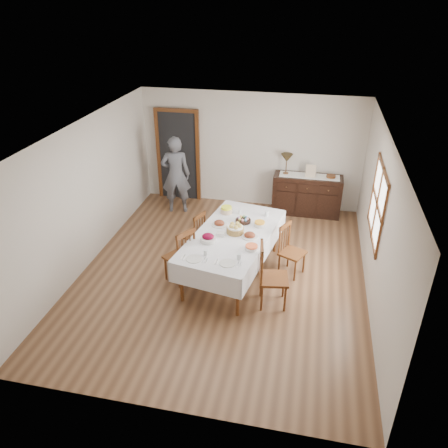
% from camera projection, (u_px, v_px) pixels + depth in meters
% --- Properties ---
extents(ground, '(6.00, 6.00, 0.00)m').
position_uv_depth(ground, '(223.00, 273.00, 7.90)').
color(ground, brown).
extents(room_shell, '(5.02, 6.02, 2.65)m').
position_uv_depth(room_shell, '(220.00, 179.00, 7.51)').
color(room_shell, silver).
rests_on(room_shell, ground).
extents(dining_table, '(1.64, 2.59, 0.83)m').
position_uv_depth(dining_table, '(233.00, 238.00, 7.53)').
color(dining_table, silver).
rests_on(dining_table, ground).
extents(chair_left_near, '(0.59, 0.59, 1.04)m').
position_uv_depth(chair_left_near, '(181.00, 255.00, 7.45)').
color(chair_left_near, '#582E14').
rests_on(chair_left_near, ground).
extents(chair_left_far, '(0.48, 0.48, 0.90)m').
position_uv_depth(chair_left_far, '(195.00, 234.00, 8.24)').
color(chair_left_far, '#582E14').
rests_on(chair_left_far, ground).
extents(chair_right_near, '(0.52, 0.52, 1.09)m').
position_uv_depth(chair_right_near, '(270.00, 275.00, 6.88)').
color(chair_right_near, '#582E14').
rests_on(chair_right_near, ground).
extents(chair_right_far, '(0.53, 0.53, 0.96)m').
position_uv_depth(chair_right_far, '(290.00, 249.00, 7.68)').
color(chair_right_far, '#582E14').
rests_on(chair_right_far, ground).
extents(sideboard, '(1.50, 0.55, 0.90)m').
position_uv_depth(sideboard, '(307.00, 195.00, 9.78)').
color(sideboard, black).
rests_on(sideboard, ground).
extents(person, '(0.66, 0.51, 1.88)m').
position_uv_depth(person, '(176.00, 172.00, 9.66)').
color(person, '#50525A').
rests_on(person, ground).
extents(bread_basket, '(0.30, 0.30, 0.18)m').
position_uv_depth(bread_basket, '(235.00, 229.00, 7.48)').
color(bread_basket, olive).
rests_on(bread_basket, dining_table).
extents(egg_basket, '(0.28, 0.28, 0.10)m').
position_uv_depth(egg_basket, '(243.00, 220.00, 7.84)').
color(egg_basket, black).
rests_on(egg_basket, dining_table).
extents(ham_platter_a, '(0.28, 0.28, 0.11)m').
position_uv_depth(ham_platter_a, '(219.00, 223.00, 7.74)').
color(ham_platter_a, silver).
rests_on(ham_platter_a, dining_table).
extents(ham_platter_b, '(0.27, 0.27, 0.11)m').
position_uv_depth(ham_platter_b, '(250.00, 235.00, 7.37)').
color(ham_platter_b, silver).
rests_on(ham_platter_b, dining_table).
extents(beet_bowl, '(0.26, 0.26, 0.15)m').
position_uv_depth(beet_bowl, '(208.00, 238.00, 7.22)').
color(beet_bowl, silver).
rests_on(beet_bowl, dining_table).
extents(carrot_bowl, '(0.20, 0.20, 0.09)m').
position_uv_depth(carrot_bowl, '(260.00, 224.00, 7.70)').
color(carrot_bowl, silver).
rests_on(carrot_bowl, dining_table).
extents(pineapple_bowl, '(0.23, 0.23, 0.13)m').
position_uv_depth(pineapple_bowl, '(226.00, 210.00, 8.14)').
color(pineapple_bowl, tan).
rests_on(pineapple_bowl, dining_table).
extents(casserole_dish, '(0.22, 0.22, 0.07)m').
position_uv_depth(casserole_dish, '(252.00, 247.00, 7.02)').
color(casserole_dish, silver).
rests_on(casserole_dish, dining_table).
extents(butter_dish, '(0.15, 0.11, 0.07)m').
position_uv_depth(butter_dish, '(221.00, 234.00, 7.40)').
color(butter_dish, silver).
rests_on(butter_dish, dining_table).
extents(setting_left, '(0.44, 0.31, 0.10)m').
position_uv_depth(setting_left, '(198.00, 257.00, 6.81)').
color(setting_left, silver).
rests_on(setting_left, dining_table).
extents(setting_right, '(0.44, 0.31, 0.10)m').
position_uv_depth(setting_right, '(231.00, 261.00, 6.70)').
color(setting_right, silver).
rests_on(setting_right, dining_table).
extents(glass_far_a, '(0.06, 0.06, 0.10)m').
position_uv_depth(glass_far_a, '(240.00, 211.00, 8.12)').
color(glass_far_a, silver).
rests_on(glass_far_a, dining_table).
extents(glass_far_b, '(0.07, 0.07, 0.11)m').
position_uv_depth(glass_far_b, '(267.00, 214.00, 8.03)').
color(glass_far_b, silver).
rests_on(glass_far_b, dining_table).
extents(runner, '(1.30, 0.35, 0.01)m').
position_uv_depth(runner, '(309.00, 176.00, 9.56)').
color(runner, white).
rests_on(runner, sideboard).
extents(table_lamp, '(0.26, 0.26, 0.46)m').
position_uv_depth(table_lamp, '(287.00, 159.00, 9.51)').
color(table_lamp, brown).
rests_on(table_lamp, sideboard).
extents(picture_frame, '(0.22, 0.08, 0.28)m').
position_uv_depth(picture_frame, '(311.00, 171.00, 9.44)').
color(picture_frame, beige).
rests_on(picture_frame, sideboard).
extents(deco_bowl, '(0.20, 0.20, 0.06)m').
position_uv_depth(deco_bowl, '(331.00, 176.00, 9.47)').
color(deco_bowl, '#582E14').
rests_on(deco_bowl, sideboard).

